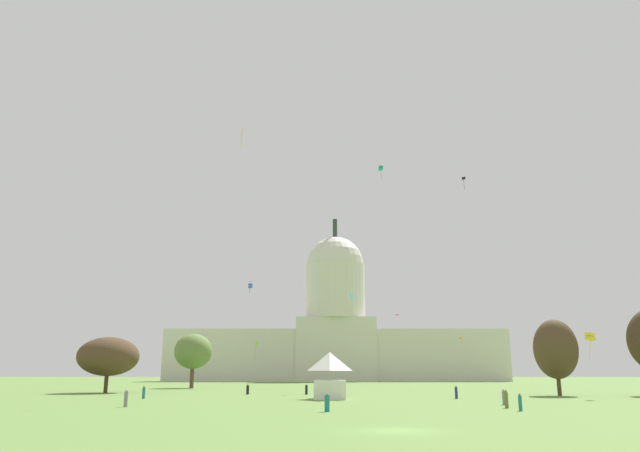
# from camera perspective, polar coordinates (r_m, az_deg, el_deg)

# --- Properties ---
(ground_plane) EXTENTS (800.00, 800.00, 0.00)m
(ground_plane) POSITION_cam_1_polar(r_m,az_deg,el_deg) (38.15, 7.71, -19.00)
(ground_plane) COLOR olive
(capitol_building) EXTENTS (129.09, 23.26, 63.76)m
(capitol_building) POSITION_cam_1_polar(r_m,az_deg,el_deg) (233.06, 1.66, -10.22)
(capitol_building) COLOR beige
(capitol_building) RESTS_ON ground_plane
(event_tent) EXTENTS (4.40, 6.61, 6.05)m
(event_tent) POSITION_cam_1_polar(r_m,az_deg,el_deg) (80.98, 1.09, -14.14)
(event_tent) COLOR white
(event_tent) RESTS_ON ground_plane
(tree_east_near) EXTENTS (9.29, 9.26, 11.37)m
(tree_east_near) POSITION_cam_1_polar(r_m,az_deg,el_deg) (99.03, 21.91, -10.95)
(tree_east_near) COLOR #4C3823
(tree_east_near) RESTS_ON ground_plane
(tree_west_mid) EXTENTS (10.30, 10.51, 11.87)m
(tree_west_mid) POSITION_cam_1_polar(r_m,az_deg,el_deg) (138.91, -11.99, -11.75)
(tree_west_mid) COLOR brown
(tree_west_mid) RESTS_ON ground_plane
(tree_west_near) EXTENTS (10.69, 10.20, 9.39)m
(tree_west_near) POSITION_cam_1_polar(r_m,az_deg,el_deg) (111.02, -19.60, -11.77)
(tree_west_near) COLOR #4C3823
(tree_west_near) RESTS_ON ground_plane
(person_black_aisle_center) EXTENTS (0.44, 0.44, 1.65)m
(person_black_aisle_center) POSITION_cam_1_polar(r_m,az_deg,el_deg) (97.13, -1.18, -15.50)
(person_black_aisle_center) COLOR black
(person_black_aisle_center) RESTS_ON ground_plane
(person_grey_front_right) EXTENTS (0.45, 0.45, 1.69)m
(person_grey_front_right) POSITION_cam_1_polar(r_m,az_deg,el_deg) (69.59, 17.45, -15.50)
(person_grey_front_right) COLOR gray
(person_grey_front_right) RESTS_ON ground_plane
(person_teal_mid_right) EXTENTS (0.44, 0.44, 1.55)m
(person_teal_mid_right) POSITION_cam_1_polar(r_m,az_deg,el_deg) (59.37, 18.88, -15.84)
(person_teal_mid_right) COLOR #1E757A
(person_teal_mid_right) RESTS_ON ground_plane
(person_black_back_left) EXTENTS (0.61, 0.61, 1.62)m
(person_black_back_left) POSITION_cam_1_polar(r_m,az_deg,el_deg) (97.94, -6.85, -15.40)
(person_black_back_left) COLOR black
(person_black_back_left) RESTS_ON ground_plane
(person_teal_lawn_far_left) EXTENTS (0.54, 0.54, 1.66)m
(person_teal_lawn_far_left) POSITION_cam_1_polar(r_m,az_deg,el_deg) (55.38, 0.83, -16.71)
(person_teal_lawn_far_left) COLOR #1E757A
(person_teal_lawn_far_left) RESTS_ON ground_plane
(person_grey_front_left) EXTENTS (0.45, 0.45, 1.76)m
(person_grey_front_left) POSITION_cam_1_polar(r_m,az_deg,el_deg) (65.95, -18.06, -15.55)
(person_grey_front_left) COLOR gray
(person_grey_front_left) RESTS_ON ground_plane
(person_teal_mid_left) EXTENTS (0.47, 0.47, 1.69)m
(person_teal_mid_left) POSITION_cam_1_polar(r_m,az_deg,el_deg) (85.46, -16.49, -15.16)
(person_teal_mid_left) COLOR #1E757A
(person_teal_mid_left) RESTS_ON ground_plane
(person_olive_near_tree_west) EXTENTS (0.51, 0.51, 1.75)m
(person_olive_near_tree_west) POSITION_cam_1_polar(r_m,az_deg,el_deg) (63.53, 17.67, -15.67)
(person_olive_near_tree_west) COLOR olive
(person_olive_near_tree_west) RESTS_ON ground_plane
(person_navy_mid_center) EXTENTS (0.48, 0.48, 1.70)m
(person_navy_mid_center) POSITION_cam_1_polar(r_m,az_deg,el_deg) (83.86, 13.15, -15.38)
(person_navy_mid_center) COLOR navy
(person_navy_mid_center) RESTS_ON ground_plane
(kite_turquoise_high) EXTENTS (1.08, 1.11, 3.22)m
(kite_turquoise_high) POSITION_cam_1_polar(r_m,az_deg,el_deg) (134.71, 6.01, 5.57)
(kite_turquoise_high) COLOR teal
(kite_gold_high) EXTENTS (0.44, 0.66, 2.70)m
(kite_gold_high) POSITION_cam_1_polar(r_m,az_deg,el_deg) (88.82, -7.39, 8.77)
(kite_gold_high) COLOR gold
(kite_blue_mid) EXTENTS (1.04, 1.02, 2.25)m
(kite_blue_mid) POSITION_cam_1_polar(r_m,az_deg,el_deg) (139.95, -6.58, -5.76)
(kite_blue_mid) COLOR blue
(kite_cyan_low) EXTENTS (0.83, 0.83, 1.30)m
(kite_cyan_low) POSITION_cam_1_polar(r_m,az_deg,el_deg) (116.18, 3.20, -6.85)
(kite_cyan_low) COLOR #33BCDB
(kite_black_high) EXTENTS (0.89, 0.54, 3.50)m
(kite_black_high) POSITION_cam_1_polar(r_m,az_deg,el_deg) (160.09, 13.82, 4.36)
(kite_black_high) COLOR black
(kite_pink_mid) EXTENTS (1.19, 1.08, 0.24)m
(kite_pink_mid) POSITION_cam_1_polar(r_m,az_deg,el_deg) (167.72, -6.72, -5.41)
(kite_pink_mid) COLOR pink
(kite_orange_low) EXTENTS (0.82, 0.84, 2.63)m
(kite_orange_low) POSITION_cam_1_polar(r_m,az_deg,el_deg) (167.67, 13.56, -10.44)
(kite_orange_low) COLOR orange
(kite_lime_low) EXTENTS (0.81, 0.25, 4.30)m
(kite_lime_low) POSITION_cam_1_polar(r_m,az_deg,el_deg) (143.05, -6.05, -11.46)
(kite_lime_low) COLOR #8CD133
(kite_yellow_low) EXTENTS (1.31, 1.27, 3.49)m
(kite_yellow_low) POSITION_cam_1_polar(r_m,az_deg,el_deg) (89.67, 24.73, -9.68)
(kite_yellow_low) COLOR yellow
(kite_red_low) EXTENTS (1.45, 1.37, 0.25)m
(kite_red_low) POSITION_cam_1_polar(r_m,az_deg,el_deg) (145.80, 7.45, -8.68)
(kite_red_low) COLOR red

